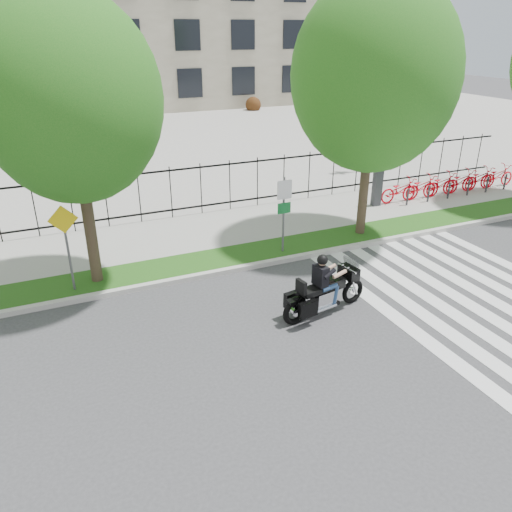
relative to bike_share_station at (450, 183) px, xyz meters
name	(u,v)px	position (x,y,z in m)	size (l,w,h in m)	color
ground	(321,335)	(-10.75, -7.20, -0.66)	(120.00, 120.00, 0.00)	#38383B
curb	(254,266)	(-10.75, -3.10, -0.58)	(60.00, 0.20, 0.15)	#B6B4AC
grass_verge	(243,255)	(-10.75, -2.25, -0.58)	(60.00, 1.50, 0.15)	#1E4C13
sidewalk	(217,230)	(-10.75, 0.25, -0.58)	(60.00, 3.50, 0.15)	gray
plaza	(127,141)	(-10.75, 17.80, -0.61)	(80.00, 34.00, 0.10)	gray
crosswalk_stripes	(470,296)	(-5.92, -7.20, -0.65)	(5.70, 8.00, 0.01)	silver
iron_fence	(201,189)	(-10.75, 2.00, 0.49)	(30.00, 0.06, 2.00)	black
lamp_post_right	(375,109)	(-0.75, 4.80, 2.55)	(1.06, 0.70, 4.25)	black
street_tree_1	(71,100)	(-15.35, -2.25, 4.55)	(4.60, 4.60, 7.71)	#392A1F
street_tree_2	(374,76)	(-6.20, -2.25, 4.81)	(5.32, 5.32, 8.38)	#392A1F
bike_share_station	(450,183)	(0.00, 0.00, 0.00)	(7.83, 0.87, 1.50)	#2D2D33
sign_pole_regulatory	(284,205)	(-9.49, -2.62, 1.08)	(0.50, 0.09, 2.50)	#59595B
sign_pole_warning	(66,237)	(-16.02, -2.62, 1.09)	(0.78, 0.09, 2.49)	#59595B
motorcycle_rider	(325,290)	(-10.14, -6.32, 0.03)	(2.65, 0.98, 2.06)	black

